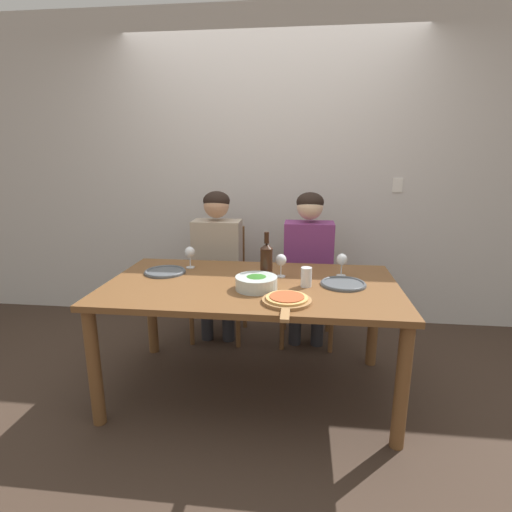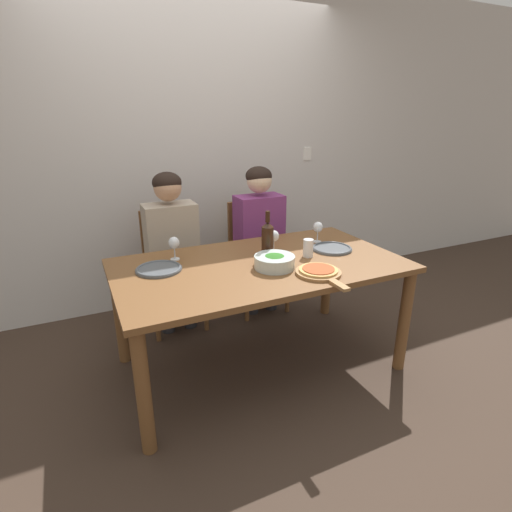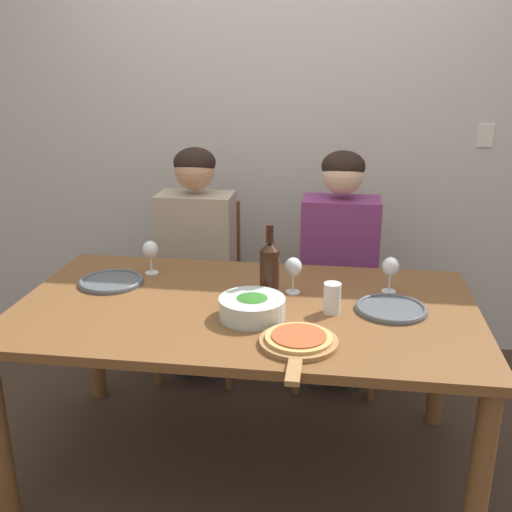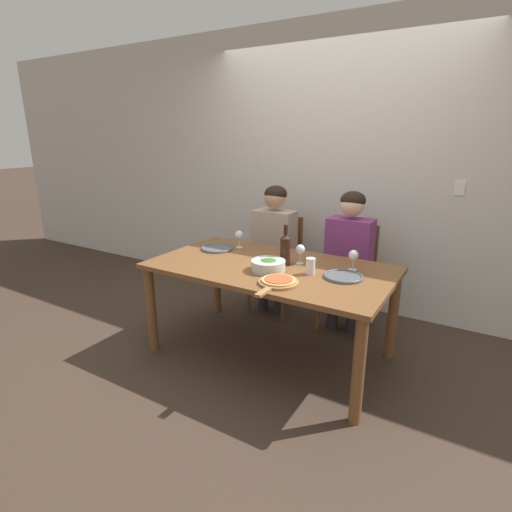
{
  "view_description": "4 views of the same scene",
  "coord_description": "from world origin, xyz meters",
  "px_view_note": "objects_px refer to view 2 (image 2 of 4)",
  "views": [
    {
      "loc": [
        0.3,
        -2.32,
        1.51
      ],
      "look_at": [
        0.01,
        0.16,
        0.87
      ],
      "focal_mm": 28.0,
      "sensor_mm": 36.0,
      "label": 1
    },
    {
      "loc": [
        -1.01,
        -2.1,
        1.63
      ],
      "look_at": [
        -0.04,
        -0.02,
        0.8
      ],
      "focal_mm": 28.0,
      "sensor_mm": 36.0,
      "label": 2
    },
    {
      "loc": [
        0.34,
        -2.11,
        1.66
      ],
      "look_at": [
        0.03,
        0.07,
        0.92
      ],
      "focal_mm": 42.0,
      "sensor_mm": 36.0,
      "label": 3
    },
    {
      "loc": [
        1.36,
        -2.48,
        1.68
      ],
      "look_at": [
        -0.13,
        -0.0,
        0.79
      ],
      "focal_mm": 28.0,
      "sensor_mm": 36.0,
      "label": 4
    }
  ],
  "objects_px": {
    "person_woman": "(172,238)",
    "wine_bottle": "(267,239)",
    "wine_glass_centre": "(274,237)",
    "chair_right": "(254,251)",
    "wine_glass_left": "(174,244)",
    "dinner_plate_right": "(332,248)",
    "pizza_on_board": "(319,272)",
    "water_tumbler": "(308,248)",
    "person_man": "(260,227)",
    "wine_glass_right": "(318,228)",
    "broccoli_bowl": "(275,262)",
    "chair_left": "(171,264)",
    "dinner_plate_left": "(159,269)"
  },
  "relations": [
    {
      "from": "wine_bottle",
      "to": "wine_glass_centre",
      "type": "relative_size",
      "value": 2.04
    },
    {
      "from": "chair_left",
      "to": "wine_glass_centre",
      "type": "distance_m",
      "value": 0.96
    },
    {
      "from": "dinner_plate_right",
      "to": "chair_right",
      "type": "bearing_deg",
      "value": 103.61
    },
    {
      "from": "wine_glass_left",
      "to": "pizza_on_board",
      "type": "bearing_deg",
      "value": -40.77
    },
    {
      "from": "dinner_plate_left",
      "to": "wine_glass_right",
      "type": "bearing_deg",
      "value": 3.17
    },
    {
      "from": "wine_glass_left",
      "to": "dinner_plate_left",
      "type": "bearing_deg",
      "value": -133.81
    },
    {
      "from": "chair_right",
      "to": "wine_glass_left",
      "type": "bearing_deg",
      "value": -145.37
    },
    {
      "from": "pizza_on_board",
      "to": "wine_glass_left",
      "type": "distance_m",
      "value": 0.92
    },
    {
      "from": "wine_glass_right",
      "to": "wine_glass_left",
      "type": "bearing_deg",
      "value": 175.81
    },
    {
      "from": "dinner_plate_left",
      "to": "wine_glass_right",
      "type": "xyz_separation_m",
      "value": [
        1.16,
        0.06,
        0.1
      ]
    },
    {
      "from": "wine_glass_left",
      "to": "wine_glass_right",
      "type": "relative_size",
      "value": 1.0
    },
    {
      "from": "dinner_plate_left",
      "to": "wine_glass_centre",
      "type": "bearing_deg",
      "value": 0.19
    },
    {
      "from": "person_woman",
      "to": "wine_glass_right",
      "type": "distance_m",
      "value": 1.08
    },
    {
      "from": "chair_left",
      "to": "wine_glass_left",
      "type": "relative_size",
      "value": 6.07
    },
    {
      "from": "dinner_plate_right",
      "to": "pizza_on_board",
      "type": "bearing_deg",
      "value": -134.1
    },
    {
      "from": "person_man",
      "to": "pizza_on_board",
      "type": "distance_m",
      "value": 1.06
    },
    {
      "from": "wine_glass_centre",
      "to": "broccoli_bowl",
      "type": "bearing_deg",
      "value": -116.46
    },
    {
      "from": "dinner_plate_right",
      "to": "wine_glass_left",
      "type": "distance_m",
      "value": 1.06
    },
    {
      "from": "person_woman",
      "to": "dinner_plate_left",
      "type": "distance_m",
      "value": 0.64
    },
    {
      "from": "wine_bottle",
      "to": "dinner_plate_right",
      "type": "relative_size",
      "value": 1.13
    },
    {
      "from": "chair_right",
      "to": "wine_glass_left",
      "type": "xyz_separation_m",
      "value": [
        -0.82,
        -0.57,
        0.35
      ]
    },
    {
      "from": "dinner_plate_right",
      "to": "wine_glass_centre",
      "type": "bearing_deg",
      "value": 161.88
    },
    {
      "from": "broccoli_bowl",
      "to": "dinner_plate_right",
      "type": "height_order",
      "value": "broccoli_bowl"
    },
    {
      "from": "chair_left",
      "to": "dinner_plate_right",
      "type": "height_order",
      "value": "chair_left"
    },
    {
      "from": "person_woman",
      "to": "wine_glass_centre",
      "type": "distance_m",
      "value": 0.81
    },
    {
      "from": "person_man",
      "to": "wine_bottle",
      "type": "relative_size",
      "value": 3.99
    },
    {
      "from": "person_man",
      "to": "wine_glass_centre",
      "type": "xyz_separation_m",
      "value": [
        -0.18,
        -0.59,
        0.1
      ]
    },
    {
      "from": "person_woman",
      "to": "chair_left",
      "type": "bearing_deg",
      "value": 90.0
    },
    {
      "from": "dinner_plate_left",
      "to": "wine_glass_left",
      "type": "distance_m",
      "value": 0.22
    },
    {
      "from": "dinner_plate_left",
      "to": "dinner_plate_right",
      "type": "distance_m",
      "value": 1.16
    },
    {
      "from": "wine_bottle",
      "to": "wine_glass_right",
      "type": "height_order",
      "value": "wine_bottle"
    },
    {
      "from": "dinner_plate_left",
      "to": "wine_glass_left",
      "type": "bearing_deg",
      "value": 46.19
    },
    {
      "from": "person_woman",
      "to": "dinner_plate_left",
      "type": "relative_size",
      "value": 4.5
    },
    {
      "from": "wine_glass_left",
      "to": "wine_glass_right",
      "type": "height_order",
      "value": "same"
    },
    {
      "from": "chair_right",
      "to": "water_tumbler",
      "type": "relative_size",
      "value": 7.82
    },
    {
      "from": "wine_glass_centre",
      "to": "wine_glass_left",
      "type": "bearing_deg",
      "value": 167.89
    },
    {
      "from": "person_woman",
      "to": "dinner_plate_right",
      "type": "distance_m",
      "value": 1.18
    },
    {
      "from": "wine_glass_left",
      "to": "wine_bottle",
      "type": "bearing_deg",
      "value": -21.32
    },
    {
      "from": "wine_bottle",
      "to": "water_tumbler",
      "type": "xyz_separation_m",
      "value": [
        0.25,
        -0.1,
        -0.07
      ]
    },
    {
      "from": "broccoli_bowl",
      "to": "dinner_plate_left",
      "type": "bearing_deg",
      "value": 158.26
    },
    {
      "from": "person_woman",
      "to": "wine_bottle",
      "type": "distance_m",
      "value": 0.82
    },
    {
      "from": "chair_left",
      "to": "wine_bottle",
      "type": "height_order",
      "value": "wine_bottle"
    },
    {
      "from": "broccoli_bowl",
      "to": "chair_left",
      "type": "bearing_deg",
      "value": 113.44
    },
    {
      "from": "person_woman",
      "to": "dinner_plate_right",
      "type": "xyz_separation_m",
      "value": [
        0.93,
        -0.72,
        0.01
      ]
    },
    {
      "from": "dinner_plate_right",
      "to": "pizza_on_board",
      "type": "distance_m",
      "value": 0.47
    },
    {
      "from": "chair_left",
      "to": "broccoli_bowl",
      "type": "height_order",
      "value": "chair_left"
    },
    {
      "from": "wine_glass_left",
      "to": "water_tumbler",
      "type": "relative_size",
      "value": 1.29
    },
    {
      "from": "wine_glass_right",
      "to": "dinner_plate_right",
      "type": "bearing_deg",
      "value": -91.23
    },
    {
      "from": "chair_left",
      "to": "broccoli_bowl",
      "type": "distance_m",
      "value": 1.09
    },
    {
      "from": "wine_bottle",
      "to": "wine_glass_left",
      "type": "relative_size",
      "value": 2.04
    }
  ]
}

